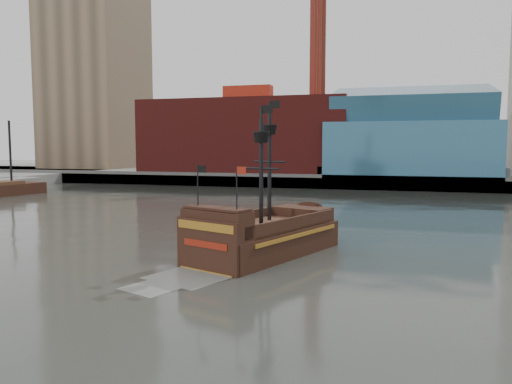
% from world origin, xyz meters
% --- Properties ---
extents(ground, '(400.00, 400.00, 0.00)m').
position_xyz_m(ground, '(0.00, 0.00, 0.00)').
color(ground, '#2C2E28').
rests_on(ground, ground).
extents(promenade_far, '(220.00, 60.00, 2.00)m').
position_xyz_m(promenade_far, '(0.00, 92.00, 1.00)').
color(promenade_far, slate).
rests_on(promenade_far, ground).
extents(seawall, '(220.00, 1.00, 2.60)m').
position_xyz_m(seawall, '(0.00, 62.50, 1.30)').
color(seawall, '#4C4C49').
rests_on(seawall, ground).
extents(skyline, '(149.00, 45.00, 62.00)m').
position_xyz_m(skyline, '(5.21, 84.56, 24.55)').
color(skyline, '#7B634A').
rests_on(skyline, promenade_far).
extents(pirate_ship, '(10.04, 16.50, 11.87)m').
position_xyz_m(pirate_ship, '(-0.55, 6.71, 1.08)').
color(pirate_ship, black).
rests_on(pirate_ship, ground).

